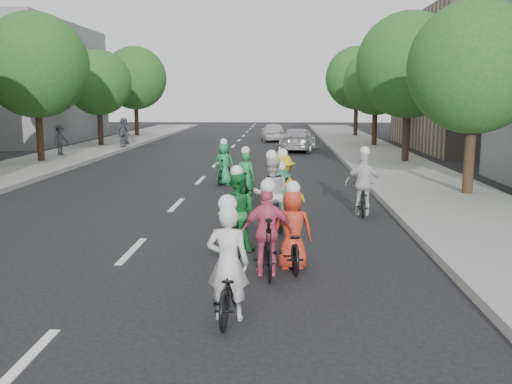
# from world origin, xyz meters

# --- Properties ---
(ground) EXTENTS (120.00, 120.00, 0.00)m
(ground) POSITION_xyz_m (0.00, 0.00, 0.00)
(ground) COLOR black
(ground) RESTS_ON ground
(curb_left) EXTENTS (0.18, 80.00, 0.18)m
(curb_left) POSITION_xyz_m (-6.05, 10.00, 0.09)
(curb_left) COLOR #999993
(curb_left) RESTS_ON ground
(sidewalk_right) EXTENTS (4.00, 80.00, 0.15)m
(sidewalk_right) POSITION_xyz_m (8.00, 10.00, 0.07)
(sidewalk_right) COLOR gray
(sidewalk_right) RESTS_ON ground
(curb_right) EXTENTS (0.18, 80.00, 0.18)m
(curb_right) POSITION_xyz_m (6.05, 10.00, 0.09)
(curb_right) COLOR #999993
(curb_right) RESTS_ON ground
(bldg_sw) EXTENTS (10.00, 14.00, 8.00)m
(bldg_sw) POSITION_xyz_m (-16.00, 28.00, 4.00)
(bldg_sw) COLOR slate
(bldg_sw) RESTS_ON ground
(bldg_se) EXTENTS (10.00, 14.00, 8.00)m
(bldg_se) POSITION_xyz_m (16.00, 24.00, 4.00)
(bldg_se) COLOR gray
(bldg_se) RESTS_ON ground
(tree_l_3) EXTENTS (4.80, 4.80, 6.93)m
(tree_l_3) POSITION_xyz_m (-8.20, 15.00, 4.52)
(tree_l_3) COLOR black
(tree_l_3) RESTS_ON ground
(tree_l_4) EXTENTS (4.00, 4.00, 5.97)m
(tree_l_4) POSITION_xyz_m (-8.20, 24.00, 3.96)
(tree_l_4) COLOR black
(tree_l_4) RESTS_ON ground
(tree_l_5) EXTENTS (4.80, 4.80, 6.93)m
(tree_l_5) POSITION_xyz_m (-8.20, 33.00, 4.52)
(tree_l_5) COLOR black
(tree_l_5) RESTS_ON ground
(tree_r_0) EXTENTS (4.00, 4.00, 5.97)m
(tree_r_0) POSITION_xyz_m (8.80, 6.60, 3.96)
(tree_r_0) COLOR black
(tree_r_0) RESTS_ON ground
(tree_r_1) EXTENTS (4.80, 4.80, 6.93)m
(tree_r_1) POSITION_xyz_m (8.80, 15.60, 4.52)
(tree_r_1) COLOR black
(tree_r_1) RESTS_ON ground
(tree_r_2) EXTENTS (4.00, 4.00, 5.97)m
(tree_r_2) POSITION_xyz_m (8.80, 24.60, 3.96)
(tree_r_2) COLOR black
(tree_r_2) RESTS_ON ground
(tree_r_3) EXTENTS (4.80, 4.80, 6.93)m
(tree_r_3) POSITION_xyz_m (8.80, 33.60, 4.52)
(tree_r_3) COLOR black
(tree_r_3) RESTS_ON ground
(cyclist_0) EXTENTS (0.66, 1.67, 1.78)m
(cyclist_0) POSITION_xyz_m (2.29, -3.42, 0.57)
(cyclist_0) COLOR black
(cyclist_0) RESTS_ON ground
(cyclist_1) EXTENTS (0.86, 1.60, 1.75)m
(cyclist_1) POSITION_xyz_m (2.13, 0.21, 0.66)
(cyclist_1) COLOR black
(cyclist_1) RESTS_ON ground
(cyclist_2) EXTENTS (1.19, 1.79, 1.86)m
(cyclist_2) POSITION_xyz_m (3.05, 2.76, 0.69)
(cyclist_2) COLOR black
(cyclist_2) RESTS_ON ground
(cyclist_3) EXTENTS (0.95, 1.81, 1.72)m
(cyclist_3) POSITION_xyz_m (2.79, -1.41, 0.64)
(cyclist_3) COLOR black
(cyclist_3) RESTS_ON ground
(cyclist_4) EXTENTS (0.75, 1.73, 1.62)m
(cyclist_4) POSITION_xyz_m (3.23, -0.97, 0.56)
(cyclist_4) COLOR black
(cyclist_4) RESTS_ON ground
(cyclist_5) EXTENTS (0.55, 1.54, 1.67)m
(cyclist_5) POSITION_xyz_m (1.98, 5.54, 0.58)
(cyclist_5) COLOR black
(cyclist_5) RESTS_ON ground
(cyclist_6) EXTENTS (0.92, 1.69, 1.90)m
(cyclist_6) POSITION_xyz_m (2.80, 1.90, 0.69)
(cyclist_6) COLOR black
(cyclist_6) RESTS_ON ground
(cyclist_7) EXTENTS (0.99, 1.90, 1.61)m
(cyclist_7) POSITION_xyz_m (3.00, 2.16, 0.64)
(cyclist_7) COLOR black
(cyclist_7) RESTS_ON ground
(cyclist_8) EXTENTS (1.03, 1.57, 1.83)m
(cyclist_8) POSITION_xyz_m (5.20, 3.86, 0.64)
(cyclist_8) COLOR black
(cyclist_8) RESTS_ON ground
(cyclist_9) EXTENTS (0.81, 1.60, 1.65)m
(cyclist_9) POSITION_xyz_m (1.00, 8.95, 0.61)
(cyclist_9) COLOR black
(cyclist_9) RESTS_ON ground
(follow_car_lead) EXTENTS (2.37, 4.67, 1.30)m
(follow_car_lead) POSITION_xyz_m (4.01, 21.88, 0.65)
(follow_car_lead) COLOR #BBBBC0
(follow_car_lead) RESTS_ON ground
(follow_car_trail) EXTENTS (1.96, 3.99, 1.31)m
(follow_car_trail) POSITION_xyz_m (2.45, 29.38, 0.65)
(follow_car_trail) COLOR silver
(follow_car_trail) RESTS_ON ground
(spectator_0) EXTENTS (0.91, 1.17, 1.59)m
(spectator_0) POSITION_xyz_m (-8.24, 17.58, 0.94)
(spectator_0) COLOR #44434E
(spectator_0) RESTS_ON sidewalk_left
(spectator_1) EXTENTS (0.79, 1.07, 1.69)m
(spectator_1) POSITION_xyz_m (-6.30, 22.10, 1.00)
(spectator_1) COLOR #545260
(spectator_1) RESTS_ON sidewalk_left
(spectator_2) EXTENTS (0.69, 0.91, 1.67)m
(spectator_2) POSITION_xyz_m (-6.89, 24.61, 0.98)
(spectator_2) COLOR #454651
(spectator_2) RESTS_ON sidewalk_left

